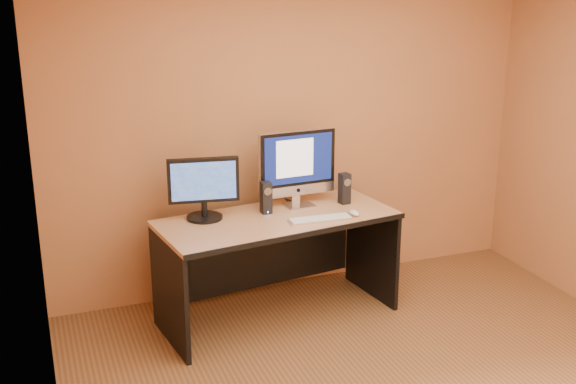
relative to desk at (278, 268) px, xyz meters
name	(u,v)px	position (x,y,z in m)	size (l,w,h in m)	color
walls	(424,204)	(0.35, -1.41, 0.90)	(4.00, 4.00, 2.60)	#A46942
desk	(278,268)	(0.00, 0.00, 0.00)	(1.73, 0.76, 0.80)	tan
imac	(299,168)	(0.24, 0.19, 0.70)	(0.62, 0.23, 0.60)	silver
second_monitor	(204,189)	(-0.51, 0.15, 0.63)	(0.52, 0.26, 0.46)	black
speaker_left	(266,198)	(-0.05, 0.12, 0.52)	(0.07, 0.08, 0.24)	black
speaker_right	(344,189)	(0.59, 0.13, 0.52)	(0.07, 0.08, 0.24)	black
keyboard	(320,219)	(0.27, -0.16, 0.41)	(0.47, 0.13, 0.02)	silver
mouse	(354,213)	(0.54, -0.16, 0.42)	(0.06, 0.11, 0.04)	silver
cable_a	(297,203)	(0.25, 0.25, 0.41)	(0.01, 0.01, 0.24)	black
cable_b	(288,202)	(0.19, 0.31, 0.41)	(0.01, 0.01, 0.20)	black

